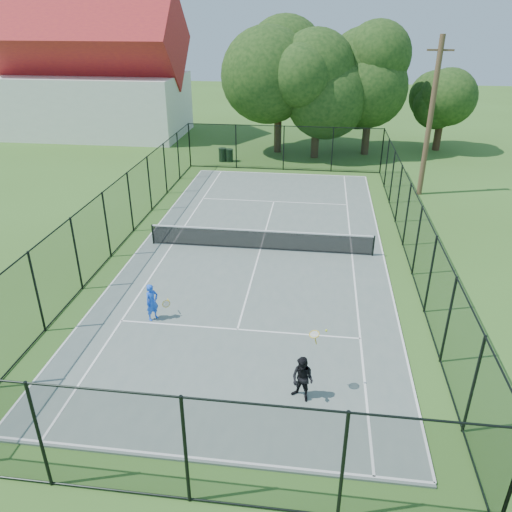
# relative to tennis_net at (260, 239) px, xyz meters

# --- Properties ---
(ground) EXTENTS (120.00, 120.00, 0.00)m
(ground) POSITION_rel_tennis_net_xyz_m (0.00, 0.00, -0.58)
(ground) COLOR #395F20
(tennis_court) EXTENTS (11.00, 24.00, 0.06)m
(tennis_court) POSITION_rel_tennis_net_xyz_m (0.00, 0.00, -0.55)
(tennis_court) COLOR slate
(tennis_court) RESTS_ON ground
(tennis_net) EXTENTS (10.08, 0.08, 0.95)m
(tennis_net) POSITION_rel_tennis_net_xyz_m (0.00, 0.00, 0.00)
(tennis_net) COLOR black
(tennis_net) RESTS_ON tennis_court
(fence) EXTENTS (13.10, 26.10, 3.00)m
(fence) POSITION_rel_tennis_net_xyz_m (0.00, 0.00, 0.92)
(fence) COLOR black
(fence) RESTS_ON ground
(tree_near_left) EXTENTS (7.40, 7.40, 9.64)m
(tree_near_left) POSITION_rel_tennis_net_xyz_m (-0.83, 17.85, 5.36)
(tree_near_left) COLOR #332114
(tree_near_left) RESTS_ON ground
(tree_near_mid) EXTENTS (6.09, 6.09, 7.96)m
(tree_near_mid) POSITION_rel_tennis_net_xyz_m (2.04, 16.57, 4.32)
(tree_near_mid) COLOR #332114
(tree_near_mid) RESTS_ON ground
(tree_near_right) EXTENTS (6.22, 6.22, 8.58)m
(tree_near_right) POSITION_rel_tennis_net_xyz_m (5.81, 18.00, 4.87)
(tree_near_right) COLOR #332114
(tree_near_right) RESTS_ON ground
(tree_far_right) EXTENTS (4.26, 4.26, 5.63)m
(tree_far_right) POSITION_rel_tennis_net_xyz_m (11.45, 20.03, 2.90)
(tree_far_right) COLOR #332114
(tree_far_right) RESTS_ON ground
(building) EXTENTS (15.30, 8.15, 11.87)m
(building) POSITION_rel_tennis_net_xyz_m (-17.00, 22.00, 4.35)
(building) COLOR silver
(building) RESTS_ON ground
(trash_bin_left) EXTENTS (0.58, 0.58, 0.96)m
(trash_bin_left) POSITION_rel_tennis_net_xyz_m (-4.52, 14.59, -0.09)
(trash_bin_left) COLOR black
(trash_bin_left) RESTS_ON ground
(trash_bin_right) EXTENTS (0.58, 0.58, 0.90)m
(trash_bin_right) POSITION_rel_tennis_net_xyz_m (-4.04, 14.62, -0.12)
(trash_bin_right) COLOR black
(trash_bin_right) RESTS_ON ground
(utility_pole) EXTENTS (1.40, 0.30, 8.73)m
(utility_pole) POSITION_rel_tennis_net_xyz_m (8.43, 9.00, 3.85)
(utility_pole) COLOR #4C3823
(utility_pole) RESTS_ON ground
(player_blue) EXTENTS (0.86, 0.59, 1.35)m
(player_blue) POSITION_rel_tennis_net_xyz_m (-3.03, -6.12, 0.16)
(player_blue) COLOR blue
(player_blue) RESTS_ON tennis_court
(player_black) EXTENTS (1.02, 0.95, 2.02)m
(player_black) POSITION_rel_tennis_net_xyz_m (2.32, -9.49, 0.17)
(player_black) COLOR black
(player_black) RESTS_ON tennis_court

